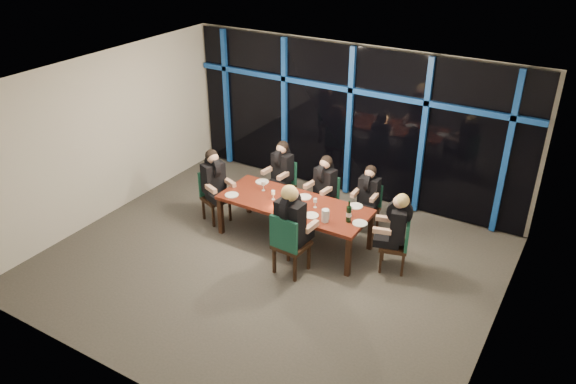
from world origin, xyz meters
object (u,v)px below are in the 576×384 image
Objects in this scene: diner_far_mid at (324,180)px; diner_end_left at (214,176)px; diner_far_right at (369,189)px; chair_end_left at (213,193)px; chair_near_mid at (288,242)px; diner_end_right at (397,221)px; chair_far_left at (284,181)px; water_pitcher at (325,216)px; chair_far_mid at (326,197)px; diner_far_left at (281,165)px; wine_bottle at (349,214)px; chair_end_right at (400,242)px; dining_table at (294,206)px; diner_near_mid at (292,216)px; chair_far_right at (369,205)px.

diner_end_left reaches higher than diner_far_mid.
diner_end_left is (-2.52, -1.10, 0.09)m from diner_far_right.
chair_end_left is 2.23m from chair_near_mid.
chair_near_mid is 1.75m from diner_far_mid.
diner_end_left is at bearing -102.12° from diner_end_right.
chair_end_left is (-0.85, -1.10, 0.02)m from chair_far_left.
diner_far_mid is 1.24m from water_pitcher.
chair_far_mid is at bearing -0.31° from chair_far_left.
diner_far_left is 2.14m from wine_bottle.
wine_bottle is at bearing -124.57° from chair_near_mid.
chair_far_left is 2.04m from water_pitcher.
chair_near_mid is 1.15× the size of diner_end_left.
diner_far_left reaches higher than wine_bottle.
chair_near_mid is 1.22× the size of diner_far_mid.
diner_far_left is 1.97m from water_pitcher.
chair_end_right is at bearing -15.46° from chair_far_mid.
chair_end_left is at bearing 90.00° from diner_end_left.
dining_table is 1.36m from diner_far_right.
diner_far_right is (0.78, 0.09, 0.32)m from chair_far_mid.
diner_far_mid reaches higher than chair_end_left.
water_pitcher is (-1.12, -0.39, 0.34)m from chair_end_right.
diner_far_right is (2.59, 1.07, 0.29)m from chair_end_left.
diner_near_mid reaches higher than chair_end_left.
chair_far_mid is 2.05m from diner_end_left.
diner_end_right is (1.64, -0.72, 0.03)m from diner_far_mid.
diner_far_mid is 1.05× the size of diner_far_right.
wine_bottle is (0.12, -1.14, 0.41)m from chair_far_right.
diner_far_right is (1.75, -0.03, 0.31)m from chair_far_left.
chair_far_right is 1.80m from diner_far_left.
chair_far_mid is at bearing -170.07° from chair_far_right.
diner_end_left is at bearing -179.46° from wine_bottle.
diner_far_right reaches higher than chair_near_mid.
chair_end_right is (2.67, -0.89, 0.00)m from chair_far_left.
chair_far_mid is at bearing -131.78° from diner_end_right.
diner_near_mid is (0.27, -1.69, 0.51)m from chair_far_mid.
diner_far_right reaches higher than chair_far_mid.
wine_bottle is (0.63, 0.71, -0.12)m from diner_near_mid.
wine_bottle reaches higher than chair_near_mid.
wine_bottle is at bearing -91.25° from chair_end_right.
diner_far_right is at bearing 100.53° from water_pitcher.
chair_end_right is at bearing -10.30° from diner_far_left.
diner_end_right reaches higher than chair_end_left.
chair_far_right is at bearing -101.32° from diner_near_mid.
chair_far_left is at bearing 149.51° from wine_bottle.
diner_far_left is at bearing 131.40° from dining_table.
diner_far_mid is at bearing -90.00° from chair_far_mid.
chair_end_right reaches higher than chair_far_mid.
diner_far_left is (-2.68, 0.81, 0.36)m from chair_end_right.
diner_end_right is (1.37, 0.99, 0.29)m from chair_near_mid.
chair_far_right is 2.81m from diner_end_left.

